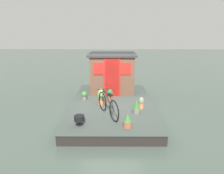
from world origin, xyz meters
TOP-DOWN VIEW (x-y plane):
  - ground_plane at (0.00, 0.00)m, footprint 60.00×60.00m
  - houseboat_deck at (0.00, 0.00)m, footprint 5.43×3.30m
  - houseboat_cabin at (1.60, 0.00)m, footprint 1.83×2.17m
  - bicycle at (-1.35, 0.14)m, footprint 1.58×0.78m
  - potted_plant_mint at (-0.71, -1.10)m, footprint 0.20×0.20m
  - potted_plant_basil at (-0.27, 0.42)m, footprint 0.32×0.32m
  - potted_plant_fern at (0.10, 0.09)m, footprint 0.24×0.24m
  - potted_plant_sage at (0.24, 1.18)m, footprint 0.25×0.25m
  - potted_plant_lavender at (-2.23, -0.48)m, footprint 0.28×0.28m
  - potted_plant_ivy at (-1.17, -0.87)m, footprint 0.25×0.25m
  - charcoal_grill at (-2.09, 1.01)m, footprint 0.32×0.32m

SIDE VIEW (x-z plane):
  - ground_plane at x=0.00m, z-range 0.00..0.00m
  - houseboat_deck at x=0.00m, z-range 0.00..0.41m
  - potted_plant_lavender at x=-2.23m, z-range 0.40..0.83m
  - charcoal_grill at x=-2.09m, z-range 0.47..0.77m
  - potted_plant_sage at x=0.24m, z-range 0.43..0.82m
  - potted_plant_mint at x=-0.71m, z-range 0.42..0.87m
  - potted_plant_ivy at x=-1.17m, z-range 0.40..0.97m
  - potted_plant_fern at x=0.10m, z-range 0.43..0.95m
  - potted_plant_basil at x=-0.27m, z-range 0.42..1.06m
  - bicycle at x=-1.35m, z-range 0.38..1.22m
  - houseboat_cabin at x=1.60m, z-range 0.42..2.25m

